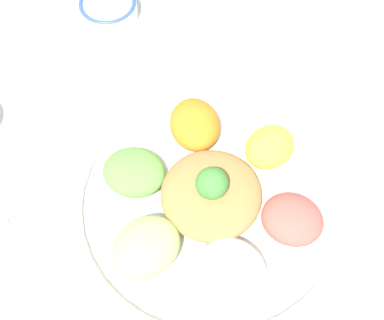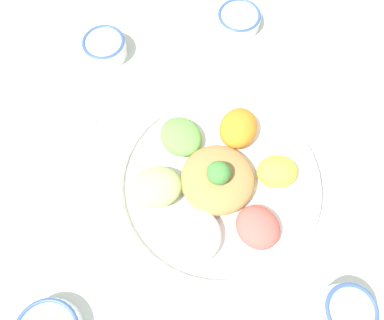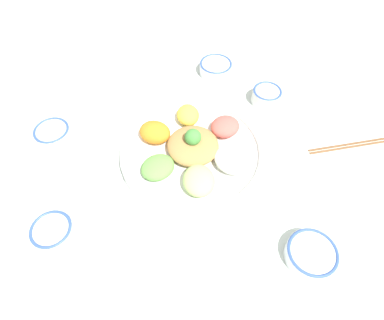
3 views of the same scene
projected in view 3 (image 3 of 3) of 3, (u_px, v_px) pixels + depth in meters
The scene contains 10 objects.
ground_plane at pixel (193, 149), 0.89m from camera, with size 2.40×2.40×0.00m, color silver.
salad_platter at pixel (193, 150), 0.86m from camera, with size 0.39×0.39×0.10m.
sauce_bowl_red at pixel (266, 95), 0.98m from camera, with size 0.09×0.09×0.05m.
rice_bowl_blue at pixel (52, 133), 0.90m from camera, with size 0.10×0.10×0.03m.
sauce_bowl_dark at pixel (311, 254), 0.70m from camera, with size 0.11×0.11×0.03m.
rice_bowl_plain at pixel (216, 67), 1.07m from camera, with size 0.11×0.11×0.04m.
sauce_bowl_far at pixel (53, 232), 0.72m from camera, with size 0.09×0.09×0.04m.
chopsticks_pair_near at pixel (351, 145), 0.90m from camera, with size 0.04×0.25×0.01m.
serving_spoon_main at pixel (182, 265), 0.70m from camera, with size 0.12×0.05×0.01m.
serving_spoon_extra at pixel (121, 273), 0.69m from camera, with size 0.12×0.08×0.01m.
Camera 3 is at (0.53, -0.16, 0.70)m, focal length 30.00 mm.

